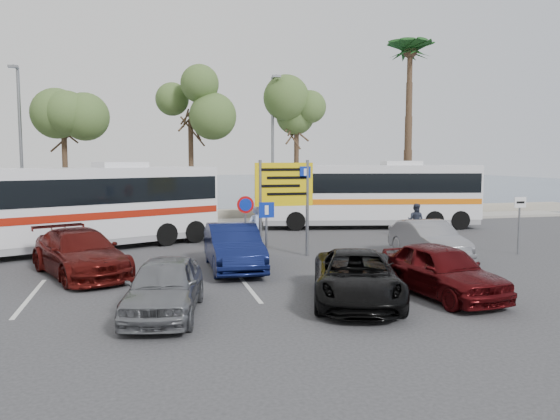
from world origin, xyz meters
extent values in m
plane|color=#2E2E31|center=(0.00, 0.00, 0.00)|extent=(120.00, 120.00, 0.00)
cube|color=#9B978D|center=(0.00, 14.00, 0.07)|extent=(44.00, 2.40, 0.15)
cube|color=#A09580|center=(0.00, 16.00, 0.30)|extent=(48.00, 0.80, 0.60)
plane|color=#3B495E|center=(0.00, 60.00, 0.01)|extent=(140.00, 140.00, 0.00)
cylinder|color=#382619|center=(-8.00, 14.00, 2.67)|extent=(0.28, 0.28, 5.04)
cylinder|color=#382619|center=(-1.50, 14.00, 2.95)|extent=(0.28, 0.28, 5.60)
cylinder|color=#382619|center=(4.50, 14.00, 2.74)|extent=(0.28, 0.28, 5.18)
cylinder|color=#382619|center=(11.50, 14.00, 5.15)|extent=(0.48, 0.48, 10.00)
cylinder|color=slate|center=(-10.00, 13.60, 4.15)|extent=(0.16, 0.16, 8.00)
cylinder|color=slate|center=(-10.00, 13.15, 8.10)|extent=(0.12, 0.90, 0.12)
cube|color=slate|center=(-10.00, 12.65, 8.05)|extent=(0.45, 0.25, 0.12)
cylinder|color=slate|center=(3.00, 13.60, 4.15)|extent=(0.16, 0.16, 8.00)
cylinder|color=slate|center=(3.00, 13.15, 8.10)|extent=(0.12, 0.90, 0.12)
cube|color=slate|center=(3.00, 12.65, 8.05)|extent=(0.45, 0.25, 0.12)
cylinder|color=slate|center=(0.10, 3.20, 1.80)|extent=(0.12, 0.12, 3.60)
cylinder|color=slate|center=(1.90, 3.20, 1.80)|extent=(0.12, 0.12, 3.60)
cube|color=yellow|center=(1.00, 3.20, 2.70)|extent=(2.20, 0.06, 1.60)
cube|color=#0C2699|center=(1.80, 3.16, 3.15)|extent=(0.42, 0.01, 0.42)
cylinder|color=slate|center=(-0.60, 2.40, 1.10)|extent=(0.07, 0.07, 2.20)
cylinder|color=#B20C0C|center=(-0.60, 2.37, 2.05)|extent=(0.60, 0.03, 0.60)
cylinder|color=slate|center=(-0.20, 0.80, 1.10)|extent=(0.07, 0.07, 2.20)
cube|color=#0C2699|center=(-0.20, 0.78, 2.00)|extent=(0.50, 0.03, 0.50)
cylinder|color=slate|center=(9.80, 1.50, 1.10)|extent=(0.07, 0.07, 2.20)
cube|color=white|center=(9.80, 1.48, 2.00)|extent=(0.50, 0.03, 0.40)
cube|color=silver|center=(-6.50, 6.50, 1.90)|extent=(11.24, 6.89, 2.77)
cube|color=black|center=(-6.50, 6.50, 2.39)|extent=(11.05, 6.83, 0.99)
cube|color=maroon|center=(-6.50, 6.50, 1.46)|extent=(11.15, 6.87, 0.28)
cube|color=gray|center=(-6.50, 6.50, 0.52)|extent=(11.12, 6.82, 0.52)
cube|color=silver|center=(-6.50, 6.50, 3.40)|extent=(2.33, 2.15, 0.23)
cube|color=silver|center=(7.50, 10.50, 1.91)|extent=(11.58, 4.53, 2.78)
cube|color=black|center=(7.50, 10.50, 2.41)|extent=(11.36, 4.52, 0.99)
cube|color=orange|center=(7.50, 10.50, 1.46)|extent=(11.47, 4.54, 0.28)
cube|color=gray|center=(7.50, 10.50, 0.52)|extent=(11.46, 4.48, 0.52)
cube|color=silver|center=(7.50, 10.50, 3.42)|extent=(2.14, 1.84, 0.23)
imported|color=slate|center=(-3.60, -3.50, 0.68)|extent=(2.32, 4.21, 1.36)
imported|color=#0F184A|center=(-1.20, 1.35, 0.75)|extent=(1.67, 4.56, 1.49)
imported|color=#50100D|center=(-6.00, 1.50, 0.72)|extent=(3.82, 5.34, 1.44)
imported|color=#4A0A0D|center=(3.60, -3.50, 0.71)|extent=(2.16, 4.31, 1.41)
imported|color=black|center=(1.20, -3.50, 0.64)|extent=(3.46, 5.07, 1.29)
imported|color=gray|center=(6.00, 1.50, 0.69)|extent=(1.72, 4.29, 1.39)
imported|color=#9CB1E3|center=(0.03, 3.72, 0.96)|extent=(0.83, 0.74, 1.92)
imported|color=#2E3546|center=(8.14, 6.50, 0.79)|extent=(0.97, 0.97, 1.58)
camera|label=1|loc=(-3.99, -16.29, 3.65)|focal=35.00mm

